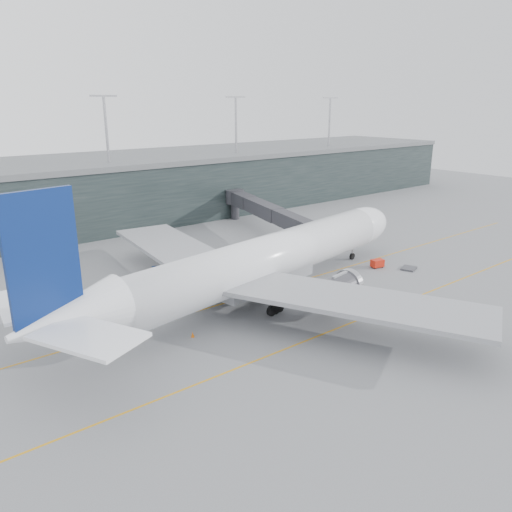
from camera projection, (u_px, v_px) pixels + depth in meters
ground at (214, 294)px, 75.76m from camera, size 320.00×320.00×0.00m
taxiline_a at (230, 302)px, 72.78m from camera, size 160.00×0.25×0.02m
taxiline_b at (306, 341)px, 60.85m from camera, size 160.00×0.25×0.02m
taxiline_lead_main at (176, 257)px, 93.66m from camera, size 0.25×60.00×0.02m
terminal at (74, 193)px, 116.76m from camera, size 240.00×36.00×29.00m
main_aircraft at (265, 260)px, 73.12m from camera, size 71.84×66.75×20.19m
jet_bridge at (254, 209)px, 108.97m from camera, size 15.64×47.34×7.33m
gse_cart at (377, 263)px, 87.62m from camera, size 2.38×1.78×1.47m
baggage_dolly at (409, 268)px, 86.96m from camera, size 3.40×3.06×0.28m
uld_a at (150, 276)px, 80.62m from camera, size 2.10×1.73×1.82m
uld_b at (158, 272)px, 82.25m from camera, size 2.53×2.30×1.89m
uld_c at (177, 270)px, 83.49m from camera, size 2.41×2.05×1.97m
cone_nose at (381, 261)px, 90.18m from camera, size 0.50×0.50×0.80m
cone_wing_stbd at (365, 316)px, 67.19m from camera, size 0.40×0.40×0.64m
cone_wing_port at (235, 262)px, 89.85m from camera, size 0.41×0.41×0.66m
cone_tail at (193, 334)px, 61.68m from camera, size 0.44×0.44×0.70m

